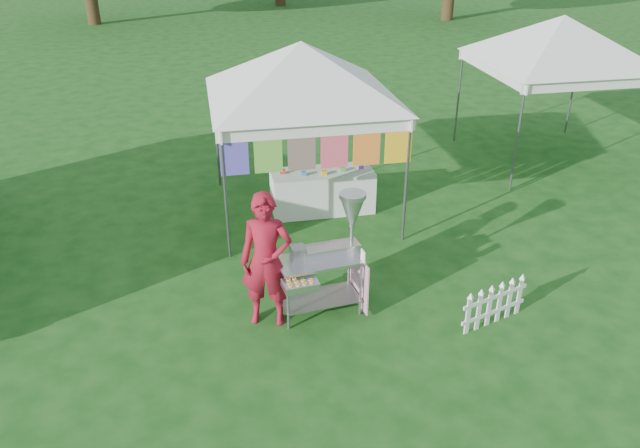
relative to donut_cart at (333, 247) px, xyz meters
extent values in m
plane|color=#144413|center=(0.14, -0.35, -1.00)|extent=(120.00, 120.00, 0.00)
cylinder|color=#59595E|center=(-1.28, 1.73, 0.05)|extent=(0.04, 0.04, 2.10)
cylinder|color=#59595E|center=(1.56, 1.73, 0.05)|extent=(0.04, 0.04, 2.10)
cylinder|color=#59595E|center=(-1.28, 4.57, 0.05)|extent=(0.04, 0.04, 2.10)
cylinder|color=#59595E|center=(1.56, 4.57, 0.05)|extent=(0.04, 0.04, 2.10)
cube|color=white|center=(0.14, 1.73, 1.00)|extent=(3.00, 0.03, 0.22)
cube|color=white|center=(0.14, 4.57, 1.00)|extent=(3.00, 0.03, 0.22)
pyramid|color=white|center=(0.14, 3.15, 2.00)|extent=(4.24, 4.24, 0.90)
cylinder|color=#59595E|center=(0.14, 1.73, 1.08)|extent=(3.00, 0.03, 0.03)
cube|color=purple|center=(-1.11, 1.73, 0.73)|extent=(0.42, 0.01, 0.70)
cube|color=#189043|center=(-0.61, 1.73, 0.73)|extent=(0.42, 0.01, 0.70)
cube|color=orange|center=(-0.11, 1.73, 0.73)|extent=(0.42, 0.01, 0.70)
cube|color=#C71895|center=(0.39, 1.73, 0.73)|extent=(0.42, 0.01, 0.70)
cube|color=#F84E1B|center=(0.89, 1.73, 0.73)|extent=(0.42, 0.01, 0.70)
cube|color=orange|center=(1.39, 1.73, 0.73)|extent=(0.42, 0.01, 0.70)
cylinder|color=#59595E|center=(4.22, 3.23, 0.05)|extent=(0.04, 0.04, 2.10)
cylinder|color=#59595E|center=(4.22, 6.07, 0.05)|extent=(0.04, 0.04, 2.10)
cylinder|color=#59595E|center=(7.06, 6.07, 0.05)|extent=(0.04, 0.04, 2.10)
cube|color=white|center=(5.64, 3.23, 1.00)|extent=(3.00, 0.03, 0.22)
cube|color=white|center=(5.64, 6.07, 1.00)|extent=(3.00, 0.03, 0.22)
pyramid|color=white|center=(5.64, 4.65, 2.00)|extent=(4.24, 4.24, 0.90)
cylinder|color=#59595E|center=(5.64, 3.23, 1.08)|extent=(3.00, 0.03, 0.03)
cylinder|color=gray|center=(-0.65, -0.30, -0.59)|extent=(0.04, 0.04, 0.83)
cylinder|color=gray|center=(0.35, -0.18, -0.59)|extent=(0.04, 0.04, 0.83)
cylinder|color=gray|center=(-0.70, 0.15, -0.59)|extent=(0.04, 0.04, 0.83)
cylinder|color=gray|center=(0.29, 0.27, -0.59)|extent=(0.04, 0.04, 0.83)
cube|color=gray|center=(-0.18, -0.01, -0.77)|extent=(1.10, 0.65, 0.01)
cube|color=#B7B7BC|center=(-0.18, -0.01, -0.17)|extent=(1.16, 0.68, 0.04)
cube|color=#B7B7BC|center=(-0.02, 0.05, -0.09)|extent=(0.80, 0.32, 0.14)
cube|color=gray|center=(-0.46, 0.00, -0.05)|extent=(0.21, 0.22, 0.20)
cylinder|color=gray|center=(0.27, 0.09, 0.24)|extent=(0.05, 0.05, 0.83)
cone|color=#B7B7BC|center=(0.27, 0.09, 0.47)|extent=(0.37, 0.37, 0.37)
cylinder|color=#B7B7BC|center=(0.27, 0.09, 0.67)|extent=(0.39, 0.39, 0.06)
cube|color=#B7B7BC|center=(-0.50, -0.41, -0.26)|extent=(0.47, 0.33, 0.09)
cube|color=#CA88A6|center=(0.38, 0.05, -0.59)|extent=(0.10, 0.69, 0.74)
cube|color=white|center=(0.35, -0.21, -0.06)|extent=(0.03, 0.13, 0.17)
imported|color=maroon|center=(-0.88, -0.06, -0.08)|extent=(0.76, 0.60, 1.85)
cube|color=white|center=(1.59, -0.85, -0.72)|extent=(0.07, 0.04, 0.56)
cube|color=white|center=(1.76, -0.79, -0.72)|extent=(0.07, 0.04, 0.56)
cube|color=white|center=(1.93, -0.73, -0.72)|extent=(0.07, 0.04, 0.56)
cube|color=white|center=(2.11, -0.68, -0.72)|extent=(0.07, 0.04, 0.56)
cube|color=white|center=(2.28, -0.62, -0.72)|extent=(0.07, 0.04, 0.56)
cube|color=white|center=(2.45, -0.56, -0.72)|extent=(0.07, 0.04, 0.56)
cube|color=white|center=(2.02, -0.71, -0.82)|extent=(1.03, 0.37, 0.05)
cube|color=white|center=(2.02, -0.71, -0.58)|extent=(1.03, 0.37, 0.05)
cube|color=white|center=(0.48, 3.06, -0.62)|extent=(1.80, 0.70, 0.75)
camera|label=1|loc=(-1.53, -6.88, 4.01)|focal=35.00mm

